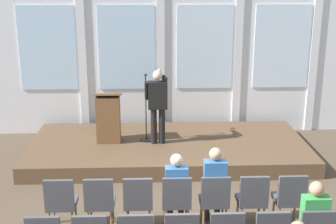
# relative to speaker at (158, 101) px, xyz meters

# --- Properties ---
(rear_partition) EXTENTS (9.72, 0.14, 4.57)m
(rear_partition) POSITION_rel_speaker_xyz_m (0.29, 1.77, 0.98)
(rear_partition) COLOR silver
(rear_partition) RESTS_ON ground
(stage_platform) EXTENTS (6.18, 2.84, 0.33)m
(stage_platform) POSITION_rel_speaker_xyz_m (0.24, 0.06, -1.13)
(stage_platform) COLOR brown
(stage_platform) RESTS_ON ground
(speaker) EXTENTS (0.52, 0.69, 1.65)m
(speaker) POSITION_rel_speaker_xyz_m (0.00, 0.00, 0.00)
(speaker) COLOR black
(speaker) RESTS_ON stage_platform
(mic_stand) EXTENTS (0.28, 0.28, 1.55)m
(mic_stand) POSITION_rel_speaker_xyz_m (-0.26, 0.16, -0.62)
(mic_stand) COLOR black
(mic_stand) RESTS_ON stage_platform
(lectern) EXTENTS (0.60, 0.48, 1.16)m
(lectern) POSITION_rel_speaker_xyz_m (-1.10, 0.15, -0.41)
(lectern) COLOR brown
(lectern) RESTS_ON stage_platform
(chair_r0_c0) EXTENTS (0.46, 0.44, 0.94)m
(chair_r0_c0) POSITION_rel_speaker_xyz_m (-1.60, -3.10, -0.76)
(chair_r0_c0) COLOR olive
(chair_r0_c0) RESTS_ON ground
(chair_r0_c1) EXTENTS (0.46, 0.44, 0.94)m
(chair_r0_c1) POSITION_rel_speaker_xyz_m (-0.99, -3.10, -0.76)
(chair_r0_c1) COLOR olive
(chair_r0_c1) RESTS_ON ground
(chair_r0_c2) EXTENTS (0.46, 0.44, 0.94)m
(chair_r0_c2) POSITION_rel_speaker_xyz_m (-0.37, -3.10, -0.76)
(chair_r0_c2) COLOR olive
(chair_r0_c2) RESTS_ON ground
(chair_r0_c3) EXTENTS (0.46, 0.44, 0.94)m
(chair_r0_c3) POSITION_rel_speaker_xyz_m (0.24, -3.10, -0.76)
(chair_r0_c3) COLOR olive
(chair_r0_c3) RESTS_ON ground
(audience_r0_c3) EXTENTS (0.36, 0.39, 1.27)m
(audience_r0_c3) POSITION_rel_speaker_xyz_m (0.24, -3.02, -0.58)
(audience_r0_c3) COLOR #2D2D33
(audience_r0_c3) RESTS_ON ground
(chair_r0_c4) EXTENTS (0.46, 0.44, 0.94)m
(chair_r0_c4) POSITION_rel_speaker_xyz_m (0.85, -3.10, -0.76)
(chair_r0_c4) COLOR olive
(chair_r0_c4) RESTS_ON ground
(audience_r0_c4) EXTENTS (0.36, 0.39, 1.37)m
(audience_r0_c4) POSITION_rel_speaker_xyz_m (0.85, -3.02, -0.54)
(audience_r0_c4) COLOR #2D2D33
(audience_r0_c4) RESTS_ON ground
(chair_r0_c5) EXTENTS (0.46, 0.44, 0.94)m
(chair_r0_c5) POSITION_rel_speaker_xyz_m (1.46, -3.10, -0.76)
(chair_r0_c5) COLOR olive
(chair_r0_c5) RESTS_ON ground
(chair_r0_c6) EXTENTS (0.46, 0.44, 0.94)m
(chair_r0_c6) POSITION_rel_speaker_xyz_m (2.07, -3.10, -0.76)
(chair_r0_c6) COLOR olive
(chair_r0_c6) RESTS_ON ground
(audience_r1_c6) EXTENTS (0.36, 0.39, 1.29)m
(audience_r1_c6) POSITION_rel_speaker_xyz_m (2.07, -4.14, -0.57)
(audience_r1_c6) COLOR #2D2D33
(audience_r1_c6) RESTS_ON ground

